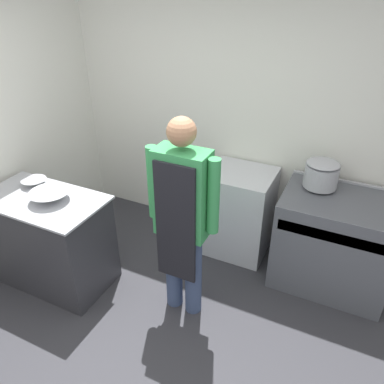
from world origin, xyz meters
The scene contains 10 objects.
ground_plane centered at (0.00, 0.00, 0.00)m, with size 14.00×14.00×0.00m, color #2D2D33.
wall_back centered at (0.00, 2.11, 1.35)m, with size 8.00×0.05×2.70m.
wall_left centered at (-1.76, 1.00, 1.35)m, with size 0.05×8.00×2.70m.
prep_counter centered at (-1.14, 0.59, 0.45)m, with size 1.10×0.62×0.89m.
stove centered at (1.20, 1.68, 0.45)m, with size 0.99×0.71×0.91m.
fridge_unit centered at (0.25, 1.77, 0.45)m, with size 0.63×0.57×0.90m.
person_cook centered at (0.12, 0.79, 0.98)m, with size 0.59×0.24×1.74m.
mixing_bowl centered at (-1.04, 0.60, 0.93)m, with size 0.34×0.34×0.08m.
small_bowl centered at (-1.37, 0.74, 0.92)m, with size 0.22×0.22×0.06m.
stock_pot centered at (0.97, 1.81, 1.04)m, with size 0.29×0.29×0.25m.
Camera 1 is at (1.21, -1.32, 2.54)m, focal length 35.00 mm.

